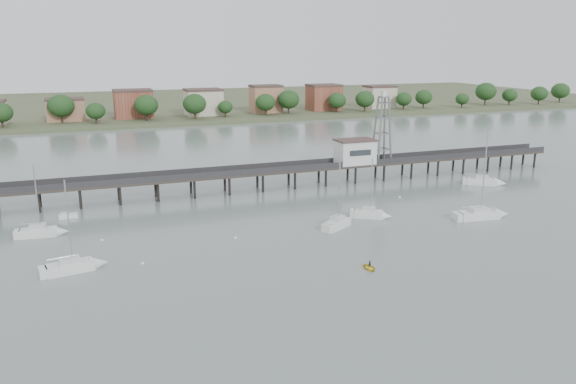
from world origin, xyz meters
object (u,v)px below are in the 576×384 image
Objects in this scene: lattice_tower at (382,130)px; sailboat_f at (373,214)px; sailboat_b at (45,232)px; sailboat_c at (341,223)px; yellow_dinghy at (369,269)px; sailboat_e at (488,182)px; pier at (244,173)px; white_tender at (68,216)px; sailboat_a at (80,266)px; sailboat_d at (486,214)px.

lattice_tower reaches higher than sailboat_f.
sailboat_b reaches higher than sailboat_c.
sailboat_c is 4.52× the size of yellow_dinghy.
sailboat_b is 87.11m from sailboat_e.
sailboat_c is at bearing 75.79° from yellow_dinghy.
yellow_dinghy is (4.32, -45.45, -3.79)m from pier.
white_tender is (-49.41, 18.29, -0.28)m from sailboat_f.
lattice_tower is 1.34× the size of sailboat_c.
sailboat_c is (8.53, -27.70, -3.14)m from pier.
sailboat_a is at bearing -90.29° from white_tender.
pier is 13.79× the size of sailboat_f.
sailboat_e reaches higher than yellow_dinghy.
sailboat_e reaches higher than sailboat_a.
white_tender is at bearing 123.26° from sailboat_c.
sailboat_b is 53.35m from sailboat_f.
sailboat_b is (-68.13, -15.99, -10.45)m from lattice_tower.
pier is 45.62m from sailboat_a.
lattice_tower reaches higher than sailboat_c.
sailboat_d is (70.78, -16.11, -0.02)m from sailboat_b.
lattice_tower is 33.86m from sailboat_d.
sailboat_a is 25.53m from white_tender.
pier is at bearing 94.57° from yellow_dinghy.
sailboat_b reaches higher than yellow_dinghy.
sailboat_a reaches higher than yellow_dinghy.
sailboat_c is 18.26m from yellow_dinghy.
sailboat_a reaches higher than sailboat_f.
sailboat_b is 0.78× the size of sailboat_d.
sailboat_f is at bearing -57.99° from pier.
sailboat_a is (4.86, -16.59, -0.01)m from sailboat_b.
yellow_dinghy reaches higher than white_tender.
sailboat_d reaches higher than yellow_dinghy.
yellow_dinghy is at bearing -134.01° from sailboat_c.
sailboat_b is 9.40m from white_tender.
lattice_tower is (31.50, 0.00, 7.31)m from pier.
sailboat_b is 1.10× the size of sailboat_f.
sailboat_f reaches higher than white_tender.
sailboat_e is at bearing 34.62° from yellow_dinghy.
sailboat_c reaches higher than yellow_dinghy.
lattice_tower is at bearing 19.68° from sailboat_c.
sailboat_e reaches higher than pier.
sailboat_e is at bearing -7.99° from white_tender.
pier is 30.12m from sailboat_f.
lattice_tower is at bearing 2.00° from white_tender.
sailboat_d reaches higher than sailboat_a.
yellow_dinghy is (-27.18, -45.45, -11.10)m from lattice_tower.
white_tender is at bearing -168.03° from pier.
lattice_tower is 6.04× the size of yellow_dinghy.
pier is 32.34m from lattice_tower.
sailboat_d reaches higher than sailboat_b.
yellow_dinghy is at bearing -84.58° from pier.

